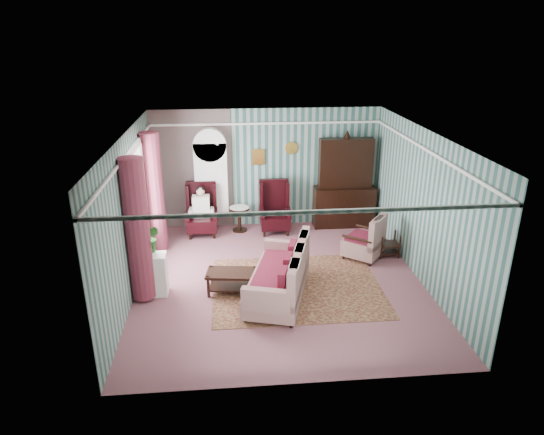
{
  "coord_description": "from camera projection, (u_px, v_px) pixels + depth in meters",
  "views": [
    {
      "loc": [
        -0.93,
        -8.41,
        4.63
      ],
      "look_at": [
        -0.09,
        0.6,
        1.1
      ],
      "focal_mm": 32.0,
      "sensor_mm": 36.0,
      "label": 1
    }
  ],
  "objects": [
    {
      "name": "bookcase",
      "position": [
        212.0,
        185.0,
        11.67
      ],
      "size": [
        0.8,
        0.28,
        2.24
      ],
      "primitive_type": "cube",
      "color": "white",
      "rests_on": "floor"
    },
    {
      "name": "round_side_table",
      "position": [
        240.0,
        219.0,
        11.8
      ],
      "size": [
        0.5,
        0.5,
        0.6
      ],
      "primitive_type": "cylinder",
      "color": "black",
      "rests_on": "floor"
    },
    {
      "name": "wingback_left",
      "position": [
        201.0,
        210.0,
        11.47
      ],
      "size": [
        0.76,
        0.8,
        1.25
      ],
      "primitive_type": "cube",
      "color": "black",
      "rests_on": "floor"
    },
    {
      "name": "nest_table",
      "position": [
        388.0,
        244.0,
        10.51
      ],
      "size": [
        0.45,
        0.38,
        0.54
      ],
      "primitive_type": "cube",
      "color": "black",
      "rests_on": "floor"
    },
    {
      "name": "dresser_hutch",
      "position": [
        345.0,
        180.0,
        11.82
      ],
      "size": [
        1.5,
        0.56,
        2.36
      ],
      "primitive_type": "cube",
      "color": "black",
      "rests_on": "floor"
    },
    {
      "name": "floor",
      "position": [
        279.0,
        280.0,
        9.56
      ],
      "size": [
        6.0,
        6.0,
        0.0
      ],
      "primitive_type": "plane",
      "color": "#925461",
      "rests_on": "ground"
    },
    {
      "name": "floral_armchair",
      "position": [
        364.0,
        237.0,
        10.35
      ],
      "size": [
        1.16,
        1.15,
        0.95
      ],
      "primitive_type": "cube",
      "rotation": [
        0.0,
        0.0,
        0.9
      ],
      "color": "#B8AA8E",
      "rests_on": "floor"
    },
    {
      "name": "plant_stand",
      "position": [
        152.0,
        275.0,
        8.93
      ],
      "size": [
        0.55,
        0.35,
        0.8
      ],
      "primitive_type": "cube",
      "color": "white",
      "rests_on": "floor"
    },
    {
      "name": "potted_plant_c",
      "position": [
        145.0,
        245.0,
        8.72
      ],
      "size": [
        0.25,
        0.25,
        0.39
      ],
      "primitive_type": "imported",
      "rotation": [
        0.0,
        0.0,
        0.18
      ],
      "color": "#1C541A",
      "rests_on": "plant_stand"
    },
    {
      "name": "sofa",
      "position": [
        278.0,
        269.0,
        8.76
      ],
      "size": [
        1.65,
        2.32,
        1.13
      ],
      "primitive_type": "cube",
      "rotation": [
        0.0,
        0.0,
        1.3
      ],
      "color": "beige",
      "rests_on": "floor"
    },
    {
      "name": "potted_plant_a",
      "position": [
        145.0,
        249.0,
        8.58
      ],
      "size": [
        0.36,
        0.32,
        0.38
      ],
      "primitive_type": "imported",
      "rotation": [
        0.0,
        0.0,
        0.06
      ],
      "color": "#275A1C",
      "rests_on": "plant_stand"
    },
    {
      "name": "wingback_right",
      "position": [
        275.0,
        208.0,
        11.62
      ],
      "size": [
        0.76,
        0.8,
        1.25
      ],
      "primitive_type": "cube",
      "color": "black",
      "rests_on": "floor"
    },
    {
      "name": "room_shell",
      "position": [
        246.0,
        181.0,
        8.94
      ],
      "size": [
        5.53,
        6.02,
        2.91
      ],
      "color": "#345F59",
      "rests_on": "ground"
    },
    {
      "name": "potted_plant_b",
      "position": [
        151.0,
        239.0,
        8.81
      ],
      "size": [
        0.35,
        0.32,
        0.54
      ],
      "primitive_type": "imported",
      "rotation": [
        0.0,
        0.0,
        -0.31
      ],
      "color": "#1C581B",
      "rests_on": "plant_stand"
    },
    {
      "name": "rug",
      "position": [
        297.0,
        287.0,
        9.31
      ],
      "size": [
        3.2,
        2.6,
        0.01
      ],
      "primitive_type": "cube",
      "color": "#551C21",
      "rests_on": "floor"
    },
    {
      "name": "seated_woman",
      "position": [
        202.0,
        211.0,
        11.48
      ],
      "size": [
        0.44,
        0.4,
        1.18
      ],
      "primitive_type": null,
      "color": "white",
      "rests_on": "floor"
    },
    {
      "name": "coffee_table",
      "position": [
        232.0,
        282.0,
        9.05
      ],
      "size": [
        0.99,
        0.63,
        0.42
      ],
      "primitive_type": "cube",
      "rotation": [
        0.0,
        0.0,
        -0.14
      ],
      "color": "black",
      "rests_on": "floor"
    }
  ]
}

